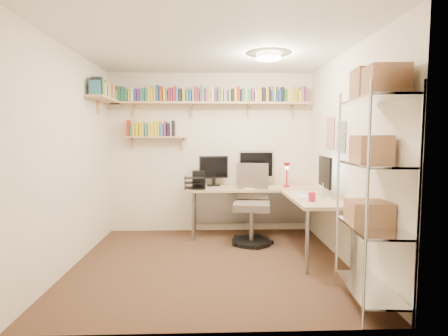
# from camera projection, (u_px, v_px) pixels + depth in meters

# --- Properties ---
(ground) EXTENTS (3.20, 3.20, 0.00)m
(ground) POSITION_uv_depth(u_px,v_px,m) (211.00, 263.00, 4.16)
(ground) COLOR #4C3520
(ground) RESTS_ON ground
(room_shell) EXTENTS (3.24, 3.04, 2.52)m
(room_shell) POSITION_uv_depth(u_px,v_px,m) (211.00, 133.00, 4.03)
(room_shell) COLOR beige
(room_shell) RESTS_ON ground
(wall_shelves) EXTENTS (3.12, 1.09, 0.80)m
(wall_shelves) POSITION_uv_depth(u_px,v_px,m) (182.00, 102.00, 5.26)
(wall_shelves) COLOR tan
(wall_shelves) RESTS_ON ground
(corner_desk) EXTENTS (1.99, 1.90, 1.29)m
(corner_desk) POSITION_uv_depth(u_px,v_px,m) (259.00, 190.00, 5.06)
(corner_desk) COLOR tan
(corner_desk) RESTS_ON ground
(office_chair) EXTENTS (0.59, 0.60, 1.12)m
(office_chair) POSITION_uv_depth(u_px,v_px,m) (252.00, 210.00, 4.95)
(office_chair) COLOR black
(office_chair) RESTS_ON ground
(wire_rack) EXTENTS (0.48, 0.86, 2.10)m
(wire_rack) POSITION_uv_depth(u_px,v_px,m) (373.00, 152.00, 3.04)
(wire_rack) COLOR silver
(wire_rack) RESTS_ON ground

